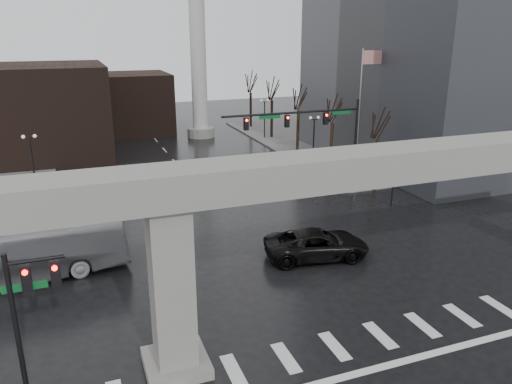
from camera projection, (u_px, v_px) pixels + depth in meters
ground at (324, 334)px, 23.36m from camera, size 160.00×160.00×0.00m
sidewalk_ne at (372, 140)px, 64.05m from camera, size 28.00×36.00×0.15m
elevated_guideway at (357, 192)px, 21.64m from camera, size 48.00×2.60×8.70m
building_far_left at (31, 112)px, 54.52m from camera, size 16.00×14.00×10.00m
building_far_mid at (132, 103)px, 67.73m from camera, size 10.00×10.00×8.00m
smokestack at (197, 31)px, 62.16m from camera, size 3.60×3.60×30.00m
signal_mast_arm at (317, 128)px, 41.28m from camera, size 12.12×0.43×8.00m
signal_left_pole at (28, 299)px, 18.45m from camera, size 2.30×0.30×6.00m
flagpole_assembly at (363, 99)px, 45.70m from camera, size 2.06×0.12×12.00m
lamp_right_0 at (395, 164)px, 39.24m from camera, size 1.22×0.32×5.11m
lamp_right_1 at (314, 132)px, 51.70m from camera, size 1.22×0.32×5.11m
lamp_right_2 at (265, 112)px, 64.17m from camera, size 1.22×0.32×5.11m
lamp_left_0 at (20, 205)px, 30.24m from camera, size 1.22×0.32×5.11m
lamp_left_1 at (31, 153)px, 42.70m from camera, size 1.22×0.32×5.11m
lamp_left_2 at (38, 125)px, 55.16m from camera, size 1.22×0.32×5.11m
tree_right_0 at (376, 160)px, 43.38m from camera, size 1.09×1.58×7.50m
tree_right_1 at (332, 141)px, 50.48m from camera, size 1.09×1.61×7.67m
tree_right_2 at (298, 126)px, 57.58m from camera, size 1.10×1.63×7.85m
tree_right_3 at (272, 115)px, 64.68m from camera, size 1.11×1.66×8.02m
tree_right_4 at (251, 106)px, 71.78m from camera, size 1.12×1.69×8.19m
pickup_truck at (317, 244)px, 30.92m from camera, size 6.89×4.05×1.80m
city_bus at (14, 253)px, 27.80m from camera, size 12.54×4.26×3.42m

